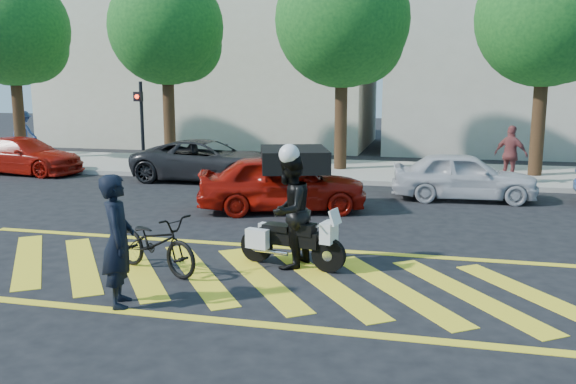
% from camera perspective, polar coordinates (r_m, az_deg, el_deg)
% --- Properties ---
extents(ground, '(90.00, 90.00, 0.00)m').
position_cam_1_polar(ground, '(10.35, -5.33, -7.78)').
color(ground, black).
rests_on(ground, ground).
extents(sidewalk, '(60.00, 5.00, 0.15)m').
position_cam_1_polar(sidewalk, '(21.77, 4.89, 2.02)').
color(sidewalk, '#9E998E').
rests_on(sidewalk, ground).
extents(crosswalk, '(12.33, 4.00, 0.01)m').
position_cam_1_polar(crosswalk, '(10.36, -5.53, -7.74)').
color(crosswalk, yellow).
rests_on(crosswalk, ground).
extents(building_left, '(16.00, 8.00, 10.00)m').
position_cam_1_polar(building_left, '(32.36, -6.97, 13.43)').
color(building_left, beige).
rests_on(building_left, ground).
extents(building_right, '(16.00, 8.00, 11.00)m').
position_cam_1_polar(building_right, '(30.93, 25.01, 13.64)').
color(building_right, beige).
rests_on(building_right, ground).
extents(tree_far_left, '(4.40, 4.40, 7.41)m').
position_cam_1_polar(tree_far_left, '(26.81, -24.09, 13.39)').
color(tree_far_left, black).
rests_on(tree_far_left, ground).
extents(tree_left, '(4.20, 4.20, 7.26)m').
position_cam_1_polar(tree_left, '(23.49, -10.97, 14.51)').
color(tree_left, black).
rests_on(tree_left, ground).
extents(tree_center, '(4.60, 4.60, 7.56)m').
position_cam_1_polar(tree_center, '(21.67, 5.47, 15.29)').
color(tree_center, black).
rests_on(tree_center, ground).
extents(tree_right, '(4.40, 4.40, 7.41)m').
position_cam_1_polar(tree_right, '(21.71, 23.28, 14.37)').
color(tree_right, black).
rests_on(tree_right, ground).
extents(signal_pole, '(0.28, 0.43, 3.20)m').
position_cam_1_polar(signal_pole, '(21.41, -13.58, 6.59)').
color(signal_pole, black).
rests_on(signal_pole, ground).
extents(officer_bike, '(0.71, 0.83, 1.93)m').
position_cam_1_polar(officer_bike, '(9.05, -15.62, -4.42)').
color(officer_bike, black).
rests_on(officer_bike, ground).
extents(bicycle, '(2.05, 1.39, 1.02)m').
position_cam_1_polar(bicycle, '(10.61, -12.33, -4.66)').
color(bicycle, black).
rests_on(bicycle, ground).
extents(police_motorcycle, '(1.97, 0.84, 0.88)m').
position_cam_1_polar(police_motorcycle, '(10.67, 0.19, -4.51)').
color(police_motorcycle, black).
rests_on(police_motorcycle, ground).
extents(officer_moto, '(0.95, 1.11, 1.99)m').
position_cam_1_polar(officer_moto, '(10.54, 0.11, -1.79)').
color(officer_moto, black).
rests_on(officer_moto, ground).
extents(red_convertible, '(4.50, 2.85, 1.43)m').
position_cam_1_polar(red_convertible, '(15.19, -0.55, 0.87)').
color(red_convertible, '#9B0F07').
rests_on(red_convertible, ground).
extents(parked_left, '(4.51, 2.14, 1.27)m').
position_cam_1_polar(parked_left, '(23.35, -23.51, 3.15)').
color(parked_left, '#A6130A').
rests_on(parked_left, ground).
extents(parked_mid_left, '(4.82, 2.23, 1.34)m').
position_cam_1_polar(parked_mid_left, '(20.00, -7.55, 2.94)').
color(parked_mid_left, black).
rests_on(parked_mid_left, ground).
extents(parked_mid_right, '(3.96, 1.79, 1.32)m').
position_cam_1_polar(parked_mid_right, '(17.31, 16.13, 1.45)').
color(parked_mid_right, silver).
rests_on(parked_mid_right, ground).
extents(pedestrian_left, '(1.21, 0.71, 1.85)m').
position_cam_1_polar(pedestrian_left, '(28.00, -23.47, 5.11)').
color(pedestrian_left, navy).
rests_on(pedestrian_left, sidewalk).
extents(pedestrian_right, '(1.10, 0.89, 1.75)m').
position_cam_1_polar(pedestrian_right, '(19.61, 20.13, 3.31)').
color(pedestrian_right, brown).
rests_on(pedestrian_right, sidewalk).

